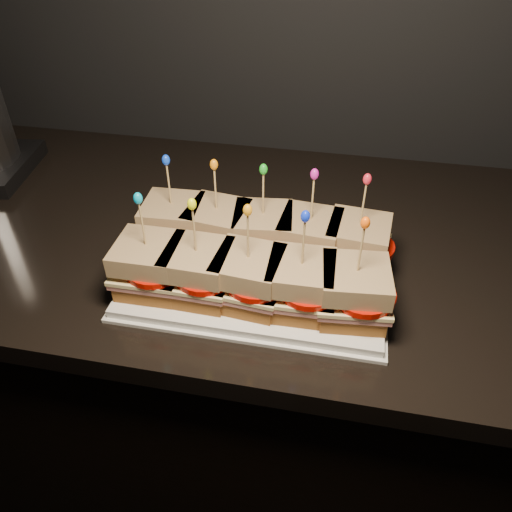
# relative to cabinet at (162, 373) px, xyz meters

# --- Properties ---
(cabinet) EXTENTS (2.56, 0.63, 0.84)m
(cabinet) POSITION_rel_cabinet_xyz_m (0.00, 0.00, 0.00)
(cabinet) COLOR black
(cabinet) RESTS_ON ground
(granite_slab) EXTENTS (2.60, 0.67, 0.04)m
(granite_slab) POSITION_rel_cabinet_xyz_m (0.00, 0.00, 0.44)
(granite_slab) COLOR black
(granite_slab) RESTS_ON cabinet
(platter) EXTENTS (0.39, 0.24, 0.02)m
(platter) POSITION_rel_cabinet_xyz_m (0.26, -0.14, 0.46)
(platter) COLOR white
(platter) RESTS_ON granite_slab
(platter_rim) EXTENTS (0.40, 0.25, 0.01)m
(platter_rim) POSITION_rel_cabinet_xyz_m (0.26, -0.14, 0.46)
(platter_rim) COLOR white
(platter_rim) RESTS_ON granite_slab
(sandwich_0_bread_bot) EXTENTS (0.09, 0.09, 0.02)m
(sandwich_0_bread_bot) POSITION_rel_cabinet_xyz_m (0.11, -0.09, 0.49)
(sandwich_0_bread_bot) COLOR brown
(sandwich_0_bread_bot) RESTS_ON platter
(sandwich_0_ham) EXTENTS (0.10, 0.10, 0.01)m
(sandwich_0_ham) POSITION_rel_cabinet_xyz_m (0.11, -0.09, 0.50)
(sandwich_0_ham) COLOR #B25C5C
(sandwich_0_ham) RESTS_ON sandwich_0_bread_bot
(sandwich_0_cheese) EXTENTS (0.10, 0.10, 0.01)m
(sandwich_0_cheese) POSITION_rel_cabinet_xyz_m (0.11, -0.09, 0.51)
(sandwich_0_cheese) COLOR #FBE597
(sandwich_0_cheese) RESTS_ON sandwich_0_ham
(sandwich_0_tomato) EXTENTS (0.09, 0.09, 0.01)m
(sandwich_0_tomato) POSITION_rel_cabinet_xyz_m (0.13, -0.10, 0.52)
(sandwich_0_tomato) COLOR red
(sandwich_0_tomato) RESTS_ON sandwich_0_cheese
(sandwich_0_bread_top) EXTENTS (0.09, 0.09, 0.03)m
(sandwich_0_bread_top) POSITION_rel_cabinet_xyz_m (0.11, -0.09, 0.54)
(sandwich_0_bread_top) COLOR brown
(sandwich_0_bread_top) RESTS_ON sandwich_0_tomato
(sandwich_0_pick) EXTENTS (0.00, 0.00, 0.09)m
(sandwich_0_pick) POSITION_rel_cabinet_xyz_m (0.11, -0.09, 0.58)
(sandwich_0_pick) COLOR tan
(sandwich_0_pick) RESTS_ON sandwich_0_bread_top
(sandwich_0_frill) EXTENTS (0.01, 0.01, 0.02)m
(sandwich_0_frill) POSITION_rel_cabinet_xyz_m (0.11, -0.09, 0.63)
(sandwich_0_frill) COLOR blue
(sandwich_0_frill) RESTS_ON sandwich_0_pick
(sandwich_1_bread_bot) EXTENTS (0.10, 0.10, 0.02)m
(sandwich_1_bread_bot) POSITION_rel_cabinet_xyz_m (0.19, -0.09, 0.49)
(sandwich_1_bread_bot) COLOR brown
(sandwich_1_bread_bot) RESTS_ON platter
(sandwich_1_ham) EXTENTS (0.11, 0.10, 0.01)m
(sandwich_1_ham) POSITION_rel_cabinet_xyz_m (0.19, -0.09, 0.50)
(sandwich_1_ham) COLOR #B25C5C
(sandwich_1_ham) RESTS_ON sandwich_1_bread_bot
(sandwich_1_cheese) EXTENTS (0.11, 0.11, 0.01)m
(sandwich_1_cheese) POSITION_rel_cabinet_xyz_m (0.19, -0.09, 0.51)
(sandwich_1_cheese) COLOR #FBE597
(sandwich_1_cheese) RESTS_ON sandwich_1_ham
(sandwich_1_tomato) EXTENTS (0.09, 0.09, 0.01)m
(sandwich_1_tomato) POSITION_rel_cabinet_xyz_m (0.20, -0.10, 0.52)
(sandwich_1_tomato) COLOR red
(sandwich_1_tomato) RESTS_ON sandwich_1_cheese
(sandwich_1_bread_top) EXTENTS (0.10, 0.10, 0.03)m
(sandwich_1_bread_top) POSITION_rel_cabinet_xyz_m (0.19, -0.09, 0.54)
(sandwich_1_bread_top) COLOR brown
(sandwich_1_bread_top) RESTS_ON sandwich_1_tomato
(sandwich_1_pick) EXTENTS (0.00, 0.00, 0.09)m
(sandwich_1_pick) POSITION_rel_cabinet_xyz_m (0.19, -0.09, 0.58)
(sandwich_1_pick) COLOR tan
(sandwich_1_pick) RESTS_ON sandwich_1_bread_top
(sandwich_1_frill) EXTENTS (0.01, 0.01, 0.02)m
(sandwich_1_frill) POSITION_rel_cabinet_xyz_m (0.19, -0.09, 0.63)
(sandwich_1_frill) COLOR orange
(sandwich_1_frill) RESTS_ON sandwich_1_pick
(sandwich_2_bread_bot) EXTENTS (0.10, 0.10, 0.02)m
(sandwich_2_bread_bot) POSITION_rel_cabinet_xyz_m (0.26, -0.09, 0.49)
(sandwich_2_bread_bot) COLOR brown
(sandwich_2_bread_bot) RESTS_ON platter
(sandwich_2_ham) EXTENTS (0.11, 0.10, 0.01)m
(sandwich_2_ham) POSITION_rel_cabinet_xyz_m (0.26, -0.09, 0.50)
(sandwich_2_ham) COLOR #B25C5C
(sandwich_2_ham) RESTS_ON sandwich_2_bread_bot
(sandwich_2_cheese) EXTENTS (0.11, 0.11, 0.01)m
(sandwich_2_cheese) POSITION_rel_cabinet_xyz_m (0.26, -0.09, 0.51)
(sandwich_2_cheese) COLOR #FBE597
(sandwich_2_cheese) RESTS_ON sandwich_2_ham
(sandwich_2_tomato) EXTENTS (0.09, 0.09, 0.01)m
(sandwich_2_tomato) POSITION_rel_cabinet_xyz_m (0.27, -0.10, 0.52)
(sandwich_2_tomato) COLOR red
(sandwich_2_tomato) RESTS_ON sandwich_2_cheese
(sandwich_2_bread_top) EXTENTS (0.10, 0.10, 0.03)m
(sandwich_2_bread_top) POSITION_rel_cabinet_xyz_m (0.26, -0.09, 0.54)
(sandwich_2_bread_top) COLOR brown
(sandwich_2_bread_top) RESTS_ON sandwich_2_tomato
(sandwich_2_pick) EXTENTS (0.00, 0.00, 0.09)m
(sandwich_2_pick) POSITION_rel_cabinet_xyz_m (0.26, -0.09, 0.58)
(sandwich_2_pick) COLOR tan
(sandwich_2_pick) RESTS_ON sandwich_2_bread_top
(sandwich_2_frill) EXTENTS (0.01, 0.01, 0.02)m
(sandwich_2_frill) POSITION_rel_cabinet_xyz_m (0.26, -0.09, 0.63)
(sandwich_2_frill) COLOR green
(sandwich_2_frill) RESTS_ON sandwich_2_pick
(sandwich_3_bread_bot) EXTENTS (0.09, 0.09, 0.02)m
(sandwich_3_bread_bot) POSITION_rel_cabinet_xyz_m (0.33, -0.09, 0.49)
(sandwich_3_bread_bot) COLOR brown
(sandwich_3_bread_bot) RESTS_ON platter
(sandwich_3_ham) EXTENTS (0.10, 0.10, 0.01)m
(sandwich_3_ham) POSITION_rel_cabinet_xyz_m (0.33, -0.09, 0.50)
(sandwich_3_ham) COLOR #B25C5C
(sandwich_3_ham) RESTS_ON sandwich_3_bread_bot
(sandwich_3_cheese) EXTENTS (0.11, 0.10, 0.01)m
(sandwich_3_cheese) POSITION_rel_cabinet_xyz_m (0.33, -0.09, 0.51)
(sandwich_3_cheese) COLOR #FBE597
(sandwich_3_cheese) RESTS_ON sandwich_3_ham
(sandwich_3_tomato) EXTENTS (0.09, 0.09, 0.01)m
(sandwich_3_tomato) POSITION_rel_cabinet_xyz_m (0.35, -0.10, 0.52)
(sandwich_3_tomato) COLOR red
(sandwich_3_tomato) RESTS_ON sandwich_3_cheese
(sandwich_3_bread_top) EXTENTS (0.10, 0.10, 0.03)m
(sandwich_3_bread_top) POSITION_rel_cabinet_xyz_m (0.33, -0.09, 0.54)
(sandwich_3_bread_top) COLOR brown
(sandwich_3_bread_top) RESTS_ON sandwich_3_tomato
(sandwich_3_pick) EXTENTS (0.00, 0.00, 0.09)m
(sandwich_3_pick) POSITION_rel_cabinet_xyz_m (0.33, -0.09, 0.58)
(sandwich_3_pick) COLOR tan
(sandwich_3_pick) RESTS_ON sandwich_3_bread_top
(sandwich_3_frill) EXTENTS (0.01, 0.01, 0.02)m
(sandwich_3_frill) POSITION_rel_cabinet_xyz_m (0.33, -0.09, 0.63)
(sandwich_3_frill) COLOR #D01EA3
(sandwich_3_frill) RESTS_ON sandwich_3_pick
(sandwich_4_bread_bot) EXTENTS (0.10, 0.10, 0.02)m
(sandwich_4_bread_bot) POSITION_rel_cabinet_xyz_m (0.41, -0.09, 0.49)
(sandwich_4_bread_bot) COLOR brown
(sandwich_4_bread_bot) RESTS_ON platter
(sandwich_4_ham) EXTENTS (0.10, 0.10, 0.01)m
(sandwich_4_ham) POSITION_rel_cabinet_xyz_m (0.41, -0.09, 0.50)
(sandwich_4_ham) COLOR #B25C5C
(sandwich_4_ham) RESTS_ON sandwich_4_bread_bot
(sandwich_4_cheese) EXTENTS (0.11, 0.10, 0.01)m
(sandwich_4_cheese) POSITION_rel_cabinet_xyz_m (0.41, -0.09, 0.51)
(sandwich_4_cheese) COLOR #FBE597
(sandwich_4_cheese) RESTS_ON sandwich_4_ham
(sandwich_4_tomato) EXTENTS (0.09, 0.09, 0.01)m
(sandwich_4_tomato) POSITION_rel_cabinet_xyz_m (0.42, -0.10, 0.52)
(sandwich_4_tomato) COLOR red
(sandwich_4_tomato) RESTS_ON sandwich_4_cheese
(sandwich_4_bread_top) EXTENTS (0.10, 0.10, 0.03)m
(sandwich_4_bread_top) POSITION_rel_cabinet_xyz_m (0.41, -0.09, 0.54)
(sandwich_4_bread_top) COLOR brown
(sandwich_4_bread_top) RESTS_ON sandwich_4_tomato
(sandwich_4_pick) EXTENTS (0.00, 0.00, 0.09)m
(sandwich_4_pick) POSITION_rel_cabinet_xyz_m (0.41, -0.09, 0.58)
(sandwich_4_pick) COLOR tan
(sandwich_4_pick) RESTS_ON sandwich_4_bread_top
(sandwich_4_frill) EXTENTS (0.01, 0.01, 0.02)m
(sandwich_4_frill) POSITION_rel_cabinet_xyz_m (0.41, -0.09, 0.63)
(sandwich_4_frill) COLOR red
(sandwich_4_frill) RESTS_ON sandwich_4_pick
(sandwich_5_bread_bot) EXTENTS (0.09, 0.09, 0.02)m
(sandwich_5_bread_bot) POSITION_rel_cabinet_xyz_m (0.11, -0.20, 0.49)
(sandwich_5_bread_bot) COLOR brown
(sandwich_5_bread_bot) RESTS_ON platter
(sandwich_5_ham) EXTENTS (0.10, 0.09, 0.01)m
(sandwich_5_ham) POSITION_rel_cabinet_xyz_m (0.11, -0.20, 0.50)
(sandwich_5_ham) COLOR #B25C5C
(sandwich_5_ham) RESTS_ON sandwich_5_bread_bot
(sandwich_5_cheese) EXTENTS (0.10, 0.10, 0.01)m
(sandwich_5_cheese) POSITION_rel_cabinet_xyz_m (0.11, -0.20, 0.51)
(sandwich_5_cheese) COLOR #FBE597
(sandwich_5_cheese) RESTS_ON sandwich_5_ham
(sandwich_5_tomato) EXTENTS (0.09, 0.09, 0.01)m
(sandwich_5_tomato) POSITION_rel_cabinet_xyz_m (0.13, -0.21, 0.52)
(sandwich_5_tomato) COLOR red
(sandwich_5_tomato) RESTS_ON sandwich_5_cheese
(sandwich_5_bread_top) EXTENTS (0.09, 0.09, 0.03)m
(sandwich_5_bread_top) POSITION_rel_cabinet_xyz_m (0.11, -0.20, 0.54)
(sandwich_5_bread_top) COLOR brown
(sandwich_5_bread_top) RESTS_ON sandwich_5_tomato
(sandwich_5_pick) EXTENTS (0.00, 0.00, 0.09)m
(sandwich_5_pick) POSITION_rel_cabinet_xyz_m (0.11, -0.20, 0.58)
(sandwich_5_pick) COLOR tan
(sandwich_5_pick) RESTS_ON sandwich_5_bread_top
(sandwich_5_frill) EXTENTS (0.01, 0.01, 0.02)m
(sandwich_5_frill) POSITION_rel_cabinet_xyz_m (0.11, -0.20, 0.63)
(sandwich_5_frill) COLOR #0598BD
(sandwich_5_frill) RESTS_ON sandwich_5_pick
(sandwich_6_bread_bot) EXTENTS (0.09, 0.09, 0.02)m
(sandwich_6_bread_bot) POSITION_rel_cabinet_xyz_m (0.19, -0.20, 0.49)
(sandwich_6_bread_bot) COLOR brown
(sandwich_6_bread_bot) RESTS_ON platter
(sandwich_6_ham) EXTENTS (0.10, 0.10, 0.01)m
(sandwich_6_ham) POSITION_rel_cabinet_xyz_m (0.19, -0.20, 0.50)
(sandwich_6_ham) COLOR #B25C5C
(sandwich_6_ham) RESTS_ON sandwich_6_bread_bot
(sandwich_6_cheese) EXTENTS (0.10, 0.10, 0.01)m
(sandwich_6_cheese) POSITION_rel_cabinet_xyz_m (0.19, -0.20, 0.51)
(sandwich_6_cheese) COLOR #FBE597
(sandwich_6_cheese) RESTS_ON sandwich_6_ham
(sandwich_6_tomato) EXTENTS (0.09, 0.09, 0.01)m
(sandwich_6_tomato) POSITION_rel_cabinet_xyz_m (0.20, -0.21, 0.52)
(sandwich_6_tomato) COLOR red
(sandwich_6_tomato) RESTS_ON sandwich_6_cheese
(sandwich_6_bread_top) EXTENTS (0.09, 0.09, 0.03)m
(sandwich_6_bread_top) POSITION_rel_cabinet_xyz_m (0.19, -0.20, 0.54)
(sandwich_6_bread_top) COLOR brown
(sandwich_6_bread_top) RESTS_ON sandwich_6_tomato
(sandwich_6_pick) EXTENTS (0.00, 0.00, 0.09)m
(sandwich_6_pick) POSITION_rel_cabinet_xyz_m (0.19, -0.20, 0.58)
(sandwich_6_pick) COLOR tan
(sandwich_6_pick) RESTS_ON sandwich_6_bread_top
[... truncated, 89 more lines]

